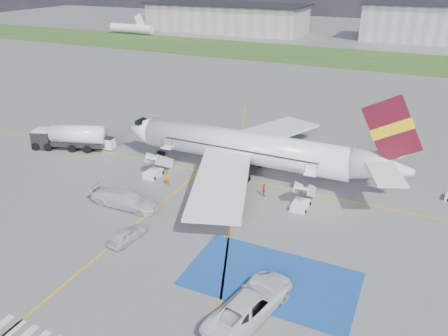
{
  "coord_description": "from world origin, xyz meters",
  "views": [
    {
      "loc": [
        18.55,
        -31.8,
        23.51
      ],
      "look_at": [
        0.53,
        7.26,
        3.5
      ],
      "focal_mm": 35.0,
      "sensor_mm": 36.0,
      "label": 1
    }
  ],
  "objects_px": {
    "car_silver_a": "(127,235)",
    "car_silver_b": "(200,210)",
    "airliner": "(255,149)",
    "fuel_tanker": "(70,139)",
    "van_white_b": "(124,197)",
    "gpu_cart": "(107,144)",
    "van_white_a": "(251,300)"
  },
  "relations": [
    {
      "from": "car_silver_a",
      "to": "car_silver_b",
      "type": "xyz_separation_m",
      "value": [
        4.09,
        6.84,
        -0.01
      ]
    },
    {
      "from": "airliner",
      "to": "car_silver_a",
      "type": "relative_size",
      "value": 8.96
    },
    {
      "from": "fuel_tanker",
      "to": "van_white_b",
      "type": "bearing_deg",
      "value": -49.04
    },
    {
      "from": "fuel_tanker",
      "to": "car_silver_a",
      "type": "relative_size",
      "value": 2.56
    },
    {
      "from": "car_silver_b",
      "to": "car_silver_a",
      "type": "bearing_deg",
      "value": 65.79
    },
    {
      "from": "fuel_tanker",
      "to": "gpu_cart",
      "type": "xyz_separation_m",
      "value": [
        4.77,
        1.95,
        -0.68
      ]
    },
    {
      "from": "van_white_a",
      "to": "van_white_b",
      "type": "distance_m",
      "value": 20.29
    },
    {
      "from": "car_silver_a",
      "to": "airliner",
      "type": "bearing_deg",
      "value": -99.38
    },
    {
      "from": "van_white_a",
      "to": "airliner",
      "type": "bearing_deg",
      "value": -57.05
    },
    {
      "from": "gpu_cart",
      "to": "van_white_b",
      "type": "relative_size",
      "value": 0.37
    },
    {
      "from": "car_silver_a",
      "to": "car_silver_b",
      "type": "height_order",
      "value": "car_silver_a"
    },
    {
      "from": "airliner",
      "to": "car_silver_a",
      "type": "xyz_separation_m",
      "value": [
        -5.56,
        -18.49,
        -2.69
      ]
    },
    {
      "from": "van_white_b",
      "to": "airliner",
      "type": "bearing_deg",
      "value": -36.12
    },
    {
      "from": "fuel_tanker",
      "to": "van_white_b",
      "type": "relative_size",
      "value": 1.78
    },
    {
      "from": "airliner",
      "to": "car_silver_a",
      "type": "bearing_deg",
      "value": -106.74
    },
    {
      "from": "van_white_b",
      "to": "gpu_cart",
      "type": "bearing_deg",
      "value": 44.66
    },
    {
      "from": "gpu_cart",
      "to": "car_silver_a",
      "type": "distance_m",
      "value": 23.73
    },
    {
      "from": "airliner",
      "to": "car_silver_a",
      "type": "distance_m",
      "value": 19.49
    },
    {
      "from": "car_silver_b",
      "to": "airliner",
      "type": "bearing_deg",
      "value": -90.54
    },
    {
      "from": "airliner",
      "to": "fuel_tanker",
      "type": "xyz_separation_m",
      "value": [
        -26.45,
        -3.02,
        -1.93
      ]
    },
    {
      "from": "airliner",
      "to": "van_white_a",
      "type": "bearing_deg",
      "value": -69.4
    },
    {
      "from": "airliner",
      "to": "gpu_cart",
      "type": "relative_size",
      "value": 16.8
    },
    {
      "from": "fuel_tanker",
      "to": "car_silver_b",
      "type": "height_order",
      "value": "fuel_tanker"
    },
    {
      "from": "gpu_cart",
      "to": "airliner",
      "type": "bearing_deg",
      "value": -1.63
    },
    {
      "from": "fuel_tanker",
      "to": "van_white_a",
      "type": "relative_size",
      "value": 1.57
    },
    {
      "from": "gpu_cart",
      "to": "van_white_b",
      "type": "bearing_deg",
      "value": -49.9
    },
    {
      "from": "car_silver_b",
      "to": "gpu_cart",
      "type": "bearing_deg",
      "value": -20.95
    },
    {
      "from": "car_silver_a",
      "to": "van_white_b",
      "type": "distance_m",
      "value": 6.69
    },
    {
      "from": "van_white_b",
      "to": "van_white_a",
      "type": "bearing_deg",
      "value": -116.69
    },
    {
      "from": "airliner",
      "to": "car_silver_b",
      "type": "height_order",
      "value": "airliner"
    },
    {
      "from": "car_silver_a",
      "to": "van_white_a",
      "type": "height_order",
      "value": "van_white_a"
    },
    {
      "from": "car_silver_b",
      "to": "van_white_a",
      "type": "bearing_deg",
      "value": 139.28
    }
  ]
}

